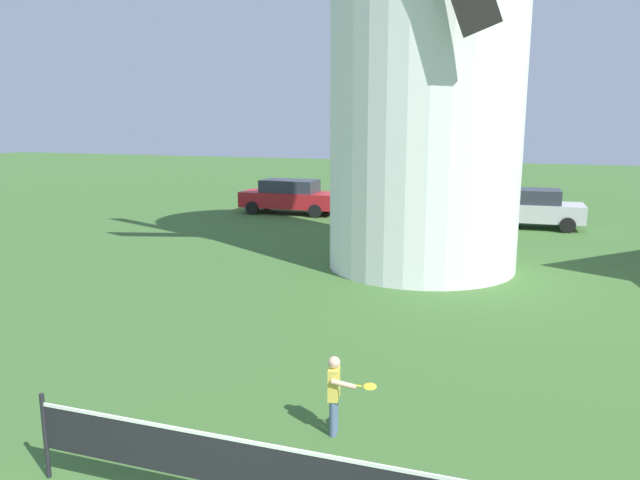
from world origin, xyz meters
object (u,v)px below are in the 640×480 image
object	(u,v)px
player_far	(336,390)
tennis_net	(260,468)
parked_car_red	(290,196)
parked_car_black	(400,203)
parked_car_silver	(528,208)

from	to	relation	value
player_far	tennis_net	bearing A→B (deg)	-94.81
parked_car_red	tennis_net	bearing A→B (deg)	-69.27
parked_car_black	parked_car_silver	xyz separation A→B (m)	(5.14, 0.45, 0.00)
player_far	parked_car_black	world-z (taller)	parked_car_black
tennis_net	parked_car_silver	bearing A→B (deg)	82.69
player_far	parked_car_silver	bearing A→B (deg)	82.40
player_far	parked_car_silver	size ratio (longest dim) A/B	0.27
parked_car_red	player_far	bearing A→B (deg)	-66.65
parked_car_black	parked_car_silver	size ratio (longest dim) A/B	0.98
player_far	parked_car_black	distance (m)	18.00
parked_car_black	parked_car_silver	bearing A→B (deg)	5.06
player_far	parked_car_red	distance (m)	20.29
parked_car_black	parked_car_silver	world-z (taller)	same
parked_car_red	parked_car_black	xyz separation A→B (m)	(5.34, -0.83, -0.00)
parked_car_red	parked_car_black	distance (m)	5.40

